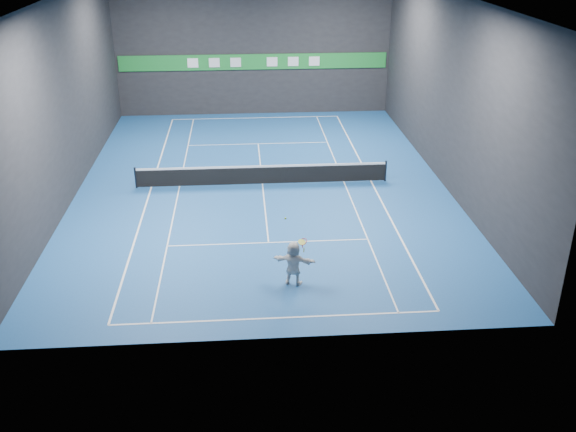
{
  "coord_description": "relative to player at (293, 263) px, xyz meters",
  "views": [
    {
      "loc": [
        -0.96,
        -29.73,
        11.98
      ],
      "look_at": [
        0.75,
        -7.1,
        1.5
      ],
      "focal_mm": 40.0,
      "sensor_mm": 36.0,
      "label": 1
    }
  ],
  "objects": [
    {
      "name": "tennis_net",
      "position": [
        -0.75,
        9.71,
        -0.3
      ],
      "size": [
        12.5,
        0.1,
        1.07
      ],
      "color": "black",
      "rests_on": "ground"
    },
    {
      "name": "sideline_doubles_left",
      "position": [
        -6.24,
        9.71,
        -0.84
      ],
      "size": [
        0.08,
        23.78,
        0.01
      ],
      "primitive_type": "cube",
      "color": "white",
      "rests_on": "ground"
    },
    {
      "name": "sideline_doubles_right",
      "position": [
        4.74,
        9.71,
        -0.84
      ],
      "size": [
        0.08,
        23.78,
        0.01
      ],
      "primitive_type": "cube",
      "color": "white",
      "rests_on": "ground"
    },
    {
      "name": "wall_left",
      "position": [
        -9.75,
        9.71,
        3.66
      ],
      "size": [
        0.1,
        26.0,
        9.0
      ],
      "primitive_type": "cube",
      "color": "black",
      "rests_on": "ground"
    },
    {
      "name": "service_line_near",
      "position": [
        -0.75,
        3.31,
        -0.84
      ],
      "size": [
        8.23,
        0.06,
        0.01
      ],
      "primitive_type": "cube",
      "color": "white",
      "rests_on": "ground"
    },
    {
      "name": "wall_back",
      "position": [
        -0.75,
        22.71,
        3.66
      ],
      "size": [
        18.0,
        0.1,
        9.0
      ],
      "primitive_type": "cube",
      "color": "black",
      "rests_on": "ground"
    },
    {
      "name": "ground",
      "position": [
        -0.75,
        9.71,
        -0.84
      ],
      "size": [
        26.0,
        26.0,
        0.0
      ],
      "primitive_type": "plane",
      "color": "#194B8D",
      "rests_on": "ground"
    },
    {
      "name": "tennis_ball",
      "position": [
        -0.28,
        0.1,
        1.73
      ],
      "size": [
        0.07,
        0.07,
        0.07
      ],
      "primitive_type": "sphere",
      "color": "#BDEE27",
      "rests_on": "player"
    },
    {
      "name": "service_line_far",
      "position": [
        -0.75,
        16.11,
        -0.84
      ],
      "size": [
        8.23,
        0.06,
        0.01
      ],
      "primitive_type": "cube",
      "color": "white",
      "rests_on": "ground"
    },
    {
      "name": "sponsor_banner",
      "position": [
        -0.75,
        22.64,
        2.66
      ],
      "size": [
        17.64,
        0.11,
        1.0
      ],
      "color": "#1C8430",
      "rests_on": "wall_back"
    },
    {
      "name": "sideline_singles_left",
      "position": [
        -4.86,
        9.71,
        -0.84
      ],
      "size": [
        0.06,
        23.78,
        0.01
      ],
      "primitive_type": "cube",
      "color": "white",
      "rests_on": "ground"
    },
    {
      "name": "wall_front",
      "position": [
        -0.75,
        -3.29,
        3.66
      ],
      "size": [
        18.0,
        0.1,
        9.0
      ],
      "primitive_type": "cube",
      "color": "black",
      "rests_on": "ground"
    },
    {
      "name": "sideline_singles_right",
      "position": [
        3.36,
        9.71,
        -0.84
      ],
      "size": [
        0.06,
        23.78,
        0.01
      ],
      "primitive_type": "cube",
      "color": "white",
      "rests_on": "ground"
    },
    {
      "name": "player",
      "position": [
        0.0,
        0.0,
        0.0
      ],
      "size": [
        1.63,
        0.93,
        1.68
      ],
      "primitive_type": "imported",
      "rotation": [
        0.0,
        0.0,
        2.84
      ],
      "color": "silver",
      "rests_on": "ground"
    },
    {
      "name": "center_service_line",
      "position": [
        -0.75,
        9.71,
        -0.84
      ],
      "size": [
        0.06,
        12.8,
        0.01
      ],
      "primitive_type": "cube",
      "color": "white",
      "rests_on": "ground"
    },
    {
      "name": "tennis_racket",
      "position": [
        0.34,
        0.05,
        0.78
      ],
      "size": [
        0.42,
        0.35,
        0.57
      ],
      "color": "#B31413",
      "rests_on": "player"
    },
    {
      "name": "wall_right",
      "position": [
        8.25,
        9.71,
        3.66
      ],
      "size": [
        0.1,
        26.0,
        9.0
      ],
      "primitive_type": "cube",
      "color": "black",
      "rests_on": "ground"
    },
    {
      "name": "baseline_near",
      "position": [
        -0.75,
        -2.18,
        -0.84
      ],
      "size": [
        10.98,
        0.08,
        0.01
      ],
      "primitive_type": "cube",
      "color": "white",
      "rests_on": "ground"
    },
    {
      "name": "baseline_far",
      "position": [
        -0.75,
        21.6,
        -0.84
      ],
      "size": [
        10.98,
        0.08,
        0.01
      ],
      "primitive_type": "cube",
      "color": "white",
      "rests_on": "ground"
    }
  ]
}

